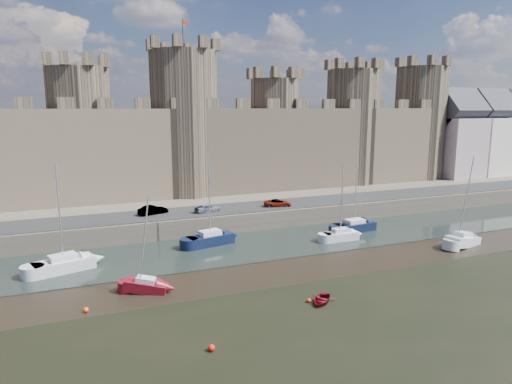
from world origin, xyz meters
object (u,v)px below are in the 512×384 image
car_2 (208,208)px  sailboat_1 (210,238)px  car_3 (278,203)px  sailboat_2 (341,235)px  sailboat_4 (146,285)px  sailboat_3 (354,226)px  sailboat_0 (64,264)px  sailboat_5 (463,240)px  car_1 (153,210)px

car_2 → sailboat_1: 7.56m
car_3 → sailboat_2: (3.79, -10.90, -2.26)m
sailboat_1 → sailboat_4: sailboat_1 is taller
car_3 → sailboat_2: 11.76m
car_2 → sailboat_3: 20.22m
sailboat_4 → car_2: bearing=83.6°
sailboat_0 → sailboat_4: 11.11m
sailboat_3 → sailboat_5: bearing=-56.9°
car_1 → car_3: size_ratio=0.99×
sailboat_1 → sailboat_5: 30.89m
car_2 → sailboat_0: bearing=105.1°
sailboat_2 → sailboat_4: (-25.43, -7.45, -0.11)m
car_2 → sailboat_3: (18.35, -8.18, -2.26)m
sailboat_4 → sailboat_5: bearing=24.6°
car_3 → sailboat_4: (-21.64, -18.35, -2.37)m
car_1 → sailboat_5: sailboat_5 is taller
car_1 → car_3: car_1 is taller
sailboat_2 → sailboat_3: size_ratio=0.95×
car_1 → car_2: (7.24, -1.31, -0.10)m
sailboat_2 → sailboat_4: sailboat_2 is taller
car_1 → car_3: 17.71m
car_2 → sailboat_3: size_ratio=0.37×
car_3 → sailboat_2: size_ratio=0.41×
car_2 → sailboat_2: bearing=-142.5°
sailboat_0 → sailboat_1: bearing=-6.5°
car_2 → sailboat_1: size_ratio=0.33×
sailboat_1 → sailboat_4: bearing=-141.1°
car_2 → sailboat_0: sailboat_0 is taller
sailboat_0 → sailboat_3: bearing=-14.1°
car_2 → car_3: (10.39, -0.38, 0.00)m
car_3 → sailboat_3: bearing=-121.0°
sailboat_2 → sailboat_3: bearing=37.8°
sailboat_0 → sailboat_4: (7.10, -8.54, -0.17)m
sailboat_4 → sailboat_1: bearing=75.6°
sailboat_2 → car_3: bearing=110.4°
car_1 → sailboat_5: bearing=-137.9°
car_3 → sailboat_0: 30.45m
sailboat_5 → sailboat_4: bearing=164.7°
car_1 → sailboat_4: (-4.00, -20.04, -2.47)m
car_3 → sailboat_2: sailboat_2 is taller
sailboat_4 → sailboat_2: bearing=40.9°
sailboat_5 → sailboat_2: bearing=134.1°
sailboat_2 → sailboat_3: 5.19m
sailboat_0 → sailboat_1: size_ratio=0.97×
sailboat_2 → sailboat_4: bearing=-162.5°
sailboat_4 → sailboat_5: sailboat_5 is taller
car_3 → sailboat_3: 11.37m
car_3 → car_1: bearing=98.0°
sailboat_1 → sailboat_3: (20.10, -1.15, -0.09)m
sailboat_1 → sailboat_3: 20.14m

